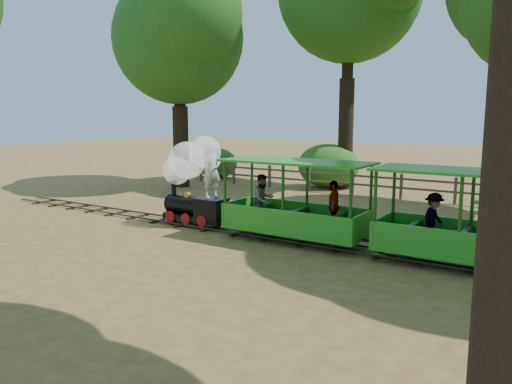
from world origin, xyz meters
The scene contains 9 objects.
ground centered at (0.00, 0.00, 0.00)m, with size 90.00×90.00×0.00m, color #A58647.
track centered at (0.00, 0.00, 0.07)m, with size 22.00×1.00×0.10m.
locomotive centered at (-2.78, 0.07, 1.54)m, with size 2.36×1.11×2.71m.
carriage_front centered at (0.67, 0.00, 0.84)m, with size 3.87×1.58×2.01m.
carriage_rear centered at (4.76, 0.00, 0.82)m, with size 3.87×1.58×2.01m.
oak_nw centered at (-8.53, 6.08, 6.85)m, with size 7.17×6.31×9.44m.
fence centered at (0.00, 8.00, 0.58)m, with size 18.10×0.10×1.00m.
shrub_west centered at (-9.00, 9.30, 0.78)m, with size 2.25×1.73×1.56m, color #2D6B1E.
shrub_mid_w centered at (-2.73, 9.30, 0.99)m, with size 2.85×2.19×1.97m, color #2D6B1E.
Camera 1 is at (6.76, -11.09, 3.27)m, focal length 35.00 mm.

